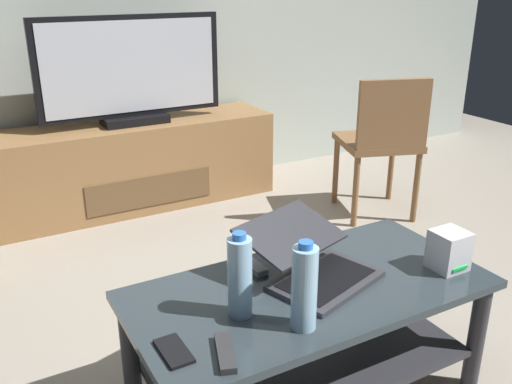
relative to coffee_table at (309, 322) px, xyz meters
name	(u,v)px	position (x,y,z in m)	size (l,w,h in m)	color
ground_plane	(297,348)	(0.12, 0.25, -0.31)	(7.68, 7.68, 0.00)	#9E9384
coffee_table	(309,322)	(0.00, 0.00, 0.00)	(1.20, 0.59, 0.45)	#2D383D
media_cabinet	(138,164)	(0.05, 2.03, -0.04)	(1.76, 0.46, 0.55)	olive
television	(131,73)	(0.05, 2.01, 0.55)	(1.13, 0.20, 0.65)	black
dining_chair	(383,138)	(1.28, 1.12, 0.20)	(0.56, 0.56, 0.87)	brown
laptop	(311,261)	(0.04, 0.05, 0.20)	(0.46, 0.48, 0.17)	#333338
router_box	(449,250)	(0.49, -0.13, 0.21)	(0.12, 0.12, 0.14)	silver
water_bottle_near	(304,288)	(-0.15, -0.18, 0.27)	(0.08, 0.08, 0.28)	#99C6E5
water_bottle_far	(240,277)	(-0.28, -0.03, 0.27)	(0.07, 0.07, 0.27)	#99C6E5
cell_phone	(174,351)	(-0.52, -0.11, 0.14)	(0.07, 0.14, 0.01)	black
tv_remote	(251,264)	(-0.11, 0.21, 0.15)	(0.04, 0.16, 0.02)	#99999E
soundbar_remote	(225,353)	(-0.40, -0.19, 0.15)	(0.04, 0.16, 0.02)	#2D2D30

